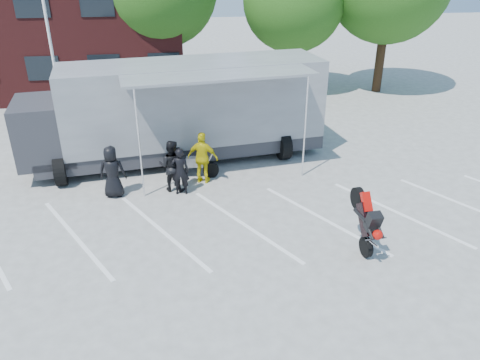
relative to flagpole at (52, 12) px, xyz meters
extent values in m
plane|color=#ADADA8|center=(6.24, -10.00, -5.05)|extent=(100.00, 100.00, 0.00)
cube|color=white|center=(6.24, -9.00, -5.05)|extent=(18.09, 13.33, 0.01)
cube|color=#4D1918|center=(-3.76, 8.00, -1.55)|extent=(18.00, 8.00, 7.00)
cylinder|color=white|center=(-0.26, 0.00, -1.05)|extent=(0.12, 0.12, 8.00)
cylinder|color=#382314|center=(4.24, 6.00, -3.43)|extent=(0.50, 0.50, 3.24)
cylinder|color=#382314|center=(11.24, 5.00, -3.61)|extent=(0.50, 0.50, 2.88)
sphere|color=#224A12|center=(11.24, 5.00, -0.09)|extent=(5.44, 5.44, 5.44)
cylinder|color=#382314|center=(16.24, 4.50, -3.34)|extent=(0.50, 0.50, 3.42)
imported|color=black|center=(2.52, -6.59, -4.19)|extent=(0.88, 0.61, 1.73)
imported|color=black|center=(4.68, -6.74, -4.24)|extent=(0.61, 0.42, 1.62)
imported|color=black|center=(4.42, -6.43, -4.17)|extent=(1.01, 0.89, 1.77)
imported|color=#D6C60B|center=(5.48, -5.99, -4.14)|extent=(1.16, 0.80, 1.82)
camera|label=1|loc=(4.63, -20.67, 2.17)|focal=35.00mm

